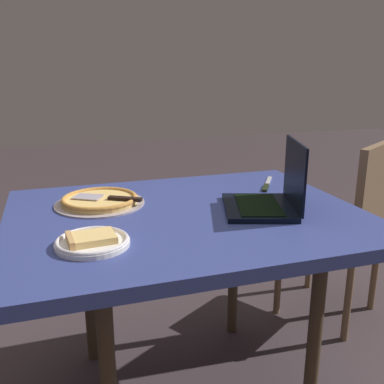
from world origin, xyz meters
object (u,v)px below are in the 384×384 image
(laptop, at_px, (270,196))
(pizza_tray, at_px, (100,200))
(table_knife, at_px, (267,185))
(chair_near, at_px, (348,223))
(dining_table, at_px, (186,229))
(pizza_plate, at_px, (92,241))

(laptop, xyz_separation_m, pizza_tray, (-0.57, 0.25, -0.04))
(pizza_tray, bearing_deg, laptop, -23.65)
(table_knife, xyz_separation_m, chair_near, (0.48, 0.06, -0.25))
(laptop, xyz_separation_m, chair_near, (0.62, 0.35, -0.29))
(dining_table, relative_size, pizza_tray, 3.71)
(dining_table, relative_size, pizza_plate, 5.75)
(dining_table, bearing_deg, chair_near, 17.28)
(dining_table, xyz_separation_m, chair_near, (0.91, 0.28, -0.18))
(pizza_plate, bearing_deg, pizza_tray, 80.29)
(pizza_tray, bearing_deg, table_knife, 3.30)
(laptop, relative_size, pizza_plate, 1.67)
(pizza_tray, bearing_deg, dining_table, -33.28)
(dining_table, height_order, pizza_tray, pizza_tray)
(pizza_tray, distance_m, table_knife, 0.70)
(laptop, distance_m, pizza_tray, 0.62)
(dining_table, height_order, pizza_plate, pizza_plate)
(pizza_tray, bearing_deg, chair_near, 4.87)
(pizza_tray, height_order, chair_near, chair_near)
(dining_table, relative_size, laptop, 3.44)
(table_knife, bearing_deg, pizza_plate, -151.22)
(dining_table, distance_m, table_knife, 0.49)
(dining_table, height_order, table_knife, table_knife)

